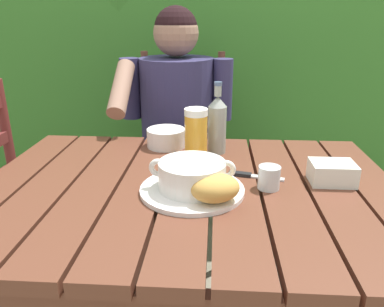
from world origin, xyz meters
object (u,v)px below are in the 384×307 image
at_px(person_eating, 176,126).
at_px(bread_roll, 215,188).
at_px(water_glass_small, 269,178).
at_px(table_knife, 250,175).
at_px(butter_tub, 332,173).
at_px(chair_near_diner, 181,157).
at_px(beer_bottle, 217,124).
at_px(beer_glass, 196,134).
at_px(serving_plate, 192,190).
at_px(soup_bowl, 192,174).
at_px(diner_bowl, 166,138).

height_order(person_eating, bread_roll, person_eating).
relative_size(water_glass_small, table_knife, 0.39).
bearing_deg(butter_tub, bread_roll, -154.56).
height_order(chair_near_diner, beer_bottle, chair_near_diner).
bearing_deg(person_eating, beer_bottle, -64.84).
relative_size(beer_bottle, butter_tub, 2.00).
relative_size(bread_roll, beer_glass, 0.88).
relative_size(serving_plate, beer_bottle, 1.15).
xyz_separation_m(serving_plate, water_glass_small, (0.20, 0.03, 0.03)).
bearing_deg(butter_tub, chair_near_diner, 121.47).
relative_size(beer_glass, butter_tub, 1.39).
bearing_deg(water_glass_small, soup_bowl, -170.44).
relative_size(water_glass_small, butter_tub, 0.53).
height_order(serving_plate, butter_tub, butter_tub).
xyz_separation_m(beer_glass, table_knife, (0.16, -0.14, -0.08)).
height_order(chair_near_diner, table_knife, chair_near_diner).
distance_m(chair_near_diner, serving_plate, 0.93).
xyz_separation_m(soup_bowl, beer_bottle, (0.06, 0.31, 0.05)).
bearing_deg(butter_tub, water_glass_small, -165.02).
xyz_separation_m(person_eating, diner_bowl, (0.00, -0.34, 0.05)).
relative_size(soup_bowl, butter_tub, 1.89).
height_order(butter_tub, diner_bowl, diner_bowl).
height_order(water_glass_small, diner_bowl, diner_bowl).
bearing_deg(beer_bottle, chair_near_diner, 106.87).
xyz_separation_m(water_glass_small, butter_tub, (0.18, 0.05, -0.00)).
bearing_deg(water_glass_small, butter_tub, 14.98).
height_order(person_eating, beer_bottle, person_eating).
bearing_deg(person_eating, bread_roll, -76.85).
bearing_deg(serving_plate, diner_bowl, 107.86).
bearing_deg(beer_bottle, table_knife, -63.99).
bearing_deg(beer_glass, chair_near_diner, 99.71).
distance_m(person_eating, butter_tub, 0.79).
bearing_deg(person_eating, butter_tub, -50.68).
bearing_deg(soup_bowl, person_eating, 99.64).
distance_m(serving_plate, bread_roll, 0.10).
height_order(serving_plate, beer_glass, beer_glass).
bearing_deg(table_knife, beer_bottle, 116.01).
bearing_deg(water_glass_small, diner_bowl, 134.69).
relative_size(chair_near_diner, table_knife, 6.31).
relative_size(beer_bottle, diner_bowl, 1.77).
bearing_deg(table_knife, bread_roll, -119.49).
distance_m(bread_roll, butter_tub, 0.36).
height_order(person_eating, butter_tub, person_eating).
height_order(serving_plate, bread_roll, bread_roll).
bearing_deg(person_eating, diner_bowl, -89.50).
distance_m(person_eating, diner_bowl, 0.34).
bearing_deg(beer_glass, butter_tub, -22.65).
xyz_separation_m(table_knife, diner_bowl, (-0.28, 0.25, 0.03)).
height_order(person_eating, beer_glass, person_eating).
relative_size(person_eating, beer_glass, 7.33).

